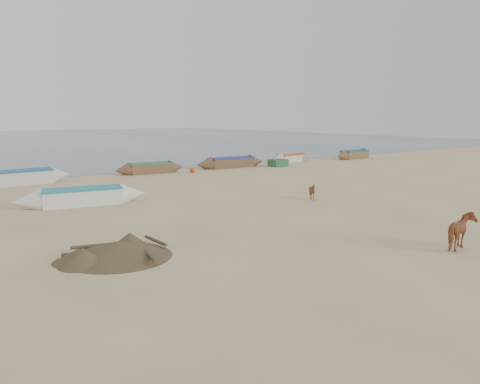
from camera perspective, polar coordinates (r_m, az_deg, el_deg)
name	(u,v)px	position (r m, az deg, el deg)	size (l,w,h in m)	color
ground	(299,229)	(19.11, 7.17, -4.52)	(140.00, 140.00, 0.00)	tan
cow_adult	(461,232)	(17.68, 25.37, -4.38)	(0.68, 1.50, 1.27)	#995732
calf_front	(312,192)	(25.69, 8.81, 0.06)	(0.75, 0.84, 0.93)	brown
near_canoe	(82,196)	(25.25, -18.71, -0.51)	(6.61, 1.23, 0.91)	white
debris_pile	(118,249)	(15.79, -14.68, -6.74)	(3.52, 3.52, 0.52)	brown
waterline_canoes	(165,167)	(38.02, -9.16, 3.00)	(51.91, 2.96, 0.99)	white
beach_clutter	(161,170)	(37.55, -9.60, 2.68)	(43.58, 5.12, 0.64)	#2B5F39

